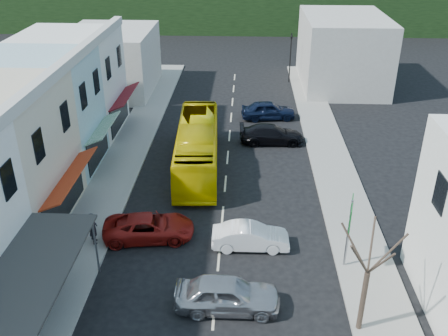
% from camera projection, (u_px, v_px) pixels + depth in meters
% --- Properties ---
extents(ground, '(120.00, 120.00, 0.00)m').
position_uv_depth(ground, '(219.00, 258.00, 26.09)').
color(ground, black).
rests_on(ground, ground).
extents(sidewalk_left, '(3.00, 52.00, 0.15)m').
position_uv_depth(sidewalk_left, '(121.00, 167.00, 35.23)').
color(sidewalk_left, gray).
rests_on(sidewalk_left, ground).
extents(sidewalk_right, '(3.00, 52.00, 0.15)m').
position_uv_depth(sidewalk_right, '(334.00, 171.00, 34.63)').
color(sidewalk_right, gray).
rests_on(sidewalk_right, ground).
extents(shopfront_row, '(8.25, 30.00, 8.00)m').
position_uv_depth(shopfront_row, '(10.00, 144.00, 29.19)').
color(shopfront_row, white).
rests_on(shopfront_row, ground).
extents(distant_block_left, '(8.00, 10.00, 6.00)m').
position_uv_depth(distant_block_left, '(112.00, 61.00, 49.16)').
color(distant_block_left, '#B7B2A8').
rests_on(distant_block_left, ground).
extents(distant_block_right, '(8.00, 12.00, 7.00)m').
position_uv_depth(distant_block_right, '(342.00, 51.00, 50.68)').
color(distant_block_right, '#B7B2A8').
rests_on(distant_block_right, ground).
extents(bus, '(3.11, 11.72, 3.10)m').
position_uv_depth(bus, '(197.00, 147.00, 34.58)').
color(bus, '#DFC604').
rests_on(bus, ground).
extents(car_silver, '(4.40, 1.80, 1.40)m').
position_uv_depth(car_silver, '(227.00, 296.00, 22.46)').
color(car_silver, '#A9A9AE').
rests_on(car_silver, ground).
extents(car_white, '(4.43, 1.88, 1.40)m').
position_uv_depth(car_white, '(250.00, 236.00, 26.60)').
color(car_white, white).
rests_on(car_white, ground).
extents(car_red, '(4.80, 2.46, 1.40)m').
position_uv_depth(car_red, '(149.00, 227.00, 27.39)').
color(car_red, maroon).
rests_on(car_red, ground).
extents(car_black_near, '(4.57, 2.01, 1.40)m').
position_uv_depth(car_black_near, '(272.00, 135.00, 38.72)').
color(car_black_near, black).
rests_on(car_black_near, ground).
extents(car_navy_mid, '(4.59, 2.32, 1.40)m').
position_uv_depth(car_navy_mid, '(268.00, 111.00, 43.24)').
color(car_navy_mid, black).
rests_on(car_navy_mid, ground).
extents(pedestrian_left, '(0.56, 0.69, 1.70)m').
position_uv_depth(pedestrian_left, '(93.00, 229.00, 26.68)').
color(pedestrian_left, black).
rests_on(pedestrian_left, sidewalk_left).
extents(direction_sign, '(0.98, 1.87, 3.95)m').
position_uv_depth(direction_sign, '(348.00, 235.00, 24.51)').
color(direction_sign, '#0E611F').
rests_on(direction_sign, ground).
extents(street_tree, '(2.75, 2.75, 6.25)m').
position_uv_depth(street_tree, '(368.00, 273.00, 20.16)').
color(street_tree, '#3A2C22').
rests_on(street_tree, ground).
extents(traffic_signal, '(0.85, 1.20, 5.14)m').
position_uv_depth(traffic_signal, '(290.00, 58.00, 51.73)').
color(traffic_signal, black).
rests_on(traffic_signal, ground).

